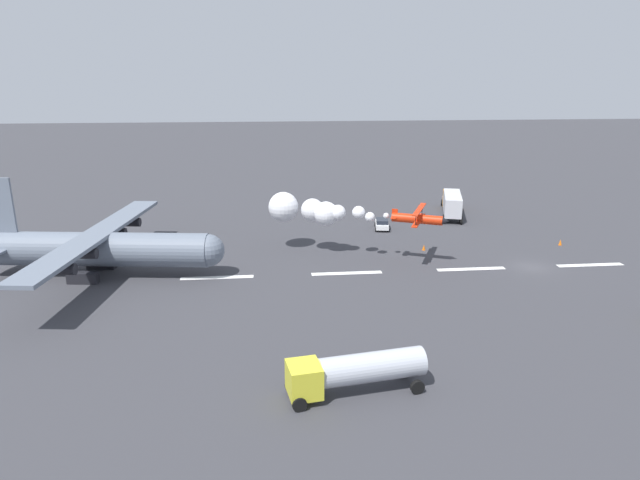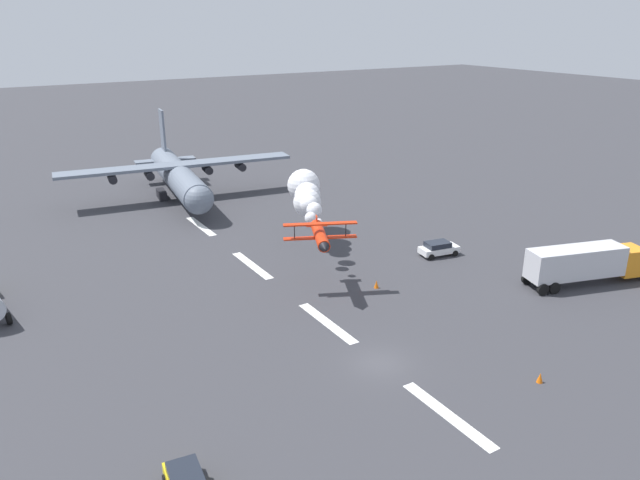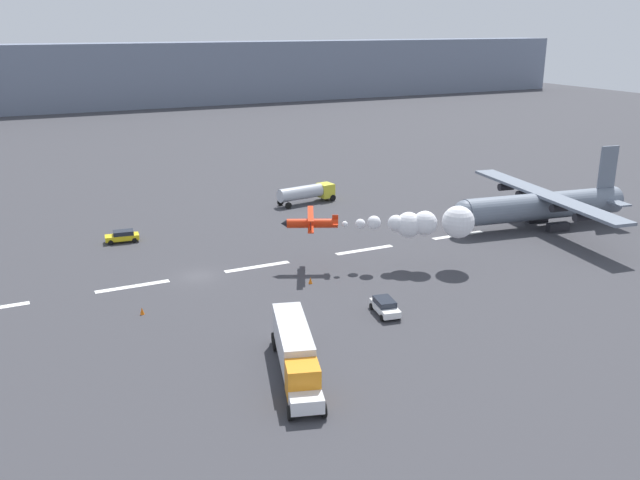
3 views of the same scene
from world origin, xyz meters
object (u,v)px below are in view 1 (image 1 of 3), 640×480
at_px(cargo_transport_plane, 107,248).
at_px(traffic_cone_far, 424,247).
at_px(fuel_tanker_truck, 355,370).
at_px(followme_car_yellow, 382,224).
at_px(traffic_cone_near, 560,242).
at_px(stunt_biplane_red, 313,210).
at_px(semi_truck_orange, 452,202).

relative_size(cargo_transport_plane, traffic_cone_far, 42.61).
bearing_deg(fuel_tanker_truck, cargo_transport_plane, -48.24).
height_order(fuel_tanker_truck, followme_car_yellow, fuel_tanker_truck).
distance_m(fuel_tanker_truck, traffic_cone_far, 34.89).
distance_m(fuel_tanker_truck, followme_car_yellow, 43.81).
bearing_deg(fuel_tanker_truck, traffic_cone_near, -135.18).
bearing_deg(traffic_cone_far, cargo_transport_plane, 8.81).
distance_m(cargo_transport_plane, fuel_tanker_truck, 35.05).
bearing_deg(traffic_cone_far, fuel_tanker_truck, 66.26).
relative_size(fuel_tanker_truck, traffic_cone_near, 13.32).
height_order(followme_car_yellow, traffic_cone_far, followme_car_yellow).
xyz_separation_m(stunt_biplane_red, traffic_cone_near, (-32.57, 0.34, -5.01)).
bearing_deg(semi_truck_orange, stunt_biplane_red, 35.74).
bearing_deg(followme_car_yellow, stunt_biplane_red, 42.18).
relative_size(cargo_transport_plane, stunt_biplane_red, 1.54).
distance_m(semi_truck_orange, traffic_cone_near, 19.58).
height_order(stunt_biplane_red, traffic_cone_near, stunt_biplane_red).
bearing_deg(followme_car_yellow, traffic_cone_far, 107.17).
bearing_deg(traffic_cone_near, cargo_transport_plane, 6.31).
xyz_separation_m(semi_truck_orange, traffic_cone_far, (9.47, 17.68, -1.74)).
height_order(followme_car_yellow, traffic_cone_near, followme_car_yellow).
distance_m(semi_truck_orange, followme_car_yellow, 14.65).
bearing_deg(semi_truck_orange, traffic_cone_near, 117.48).
distance_m(fuel_tanker_truck, traffic_cone_near, 45.84).
bearing_deg(fuel_tanker_truck, semi_truck_orange, -115.36).
bearing_deg(semi_truck_orange, traffic_cone_far, 61.82).
xyz_separation_m(fuel_tanker_truck, traffic_cone_near, (-32.51, -32.30, -1.37)).
xyz_separation_m(cargo_transport_plane, traffic_cone_far, (-37.36, -5.79, -2.89)).
bearing_deg(stunt_biplane_red, followme_car_yellow, -137.82).
bearing_deg(cargo_transport_plane, followme_car_yellow, -154.41).
relative_size(cargo_transport_plane, semi_truck_orange, 2.36).
bearing_deg(cargo_transport_plane, traffic_cone_far, -171.19).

